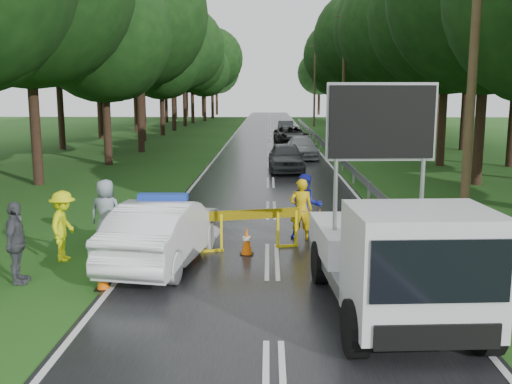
{
  "coord_description": "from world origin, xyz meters",
  "views": [
    {
      "loc": [
        -0.09,
        -13.22,
        4.03
      ],
      "look_at": [
        -0.44,
        2.27,
        1.3
      ],
      "focal_mm": 40.0,
      "sensor_mm": 36.0,
      "label": 1
    }
  ],
  "objects_px": {
    "barrier": "(250,220)",
    "civilian": "(306,207)",
    "queue_car_second": "(302,148)",
    "queue_car_first": "(286,157)",
    "officer": "(301,210)",
    "queue_car_fourth": "(286,128)",
    "work_truck": "(396,258)",
    "police_sedan": "(164,232)",
    "queue_car_third": "(291,135)"
  },
  "relations": [
    {
      "from": "civilian",
      "to": "queue_car_first",
      "type": "relative_size",
      "value": 0.42
    },
    {
      "from": "queue_car_fourth",
      "to": "civilian",
      "type": "bearing_deg",
      "value": -87.4
    },
    {
      "from": "queue_car_first",
      "to": "barrier",
      "type": "bearing_deg",
      "value": -97.27
    },
    {
      "from": "officer",
      "to": "queue_car_third",
      "type": "bearing_deg",
      "value": -90.66
    },
    {
      "from": "queue_car_third",
      "to": "queue_car_fourth",
      "type": "bearing_deg",
      "value": 84.73
    },
    {
      "from": "barrier",
      "to": "civilian",
      "type": "distance_m",
      "value": 1.96
    },
    {
      "from": "work_truck",
      "to": "queue_car_second",
      "type": "relative_size",
      "value": 1.2
    },
    {
      "from": "barrier",
      "to": "queue_car_first",
      "type": "xyz_separation_m",
      "value": [
        1.37,
        14.81,
        -0.07
      ]
    },
    {
      "from": "civilian",
      "to": "work_truck",
      "type": "bearing_deg",
      "value": -84.57
    },
    {
      "from": "work_truck",
      "to": "officer",
      "type": "relative_size",
      "value": 3.11
    },
    {
      "from": "queue_car_first",
      "to": "queue_car_second",
      "type": "relative_size",
      "value": 0.97
    },
    {
      "from": "officer",
      "to": "civilian",
      "type": "relative_size",
      "value": 0.95
    },
    {
      "from": "queue_car_first",
      "to": "queue_car_fourth",
      "type": "bearing_deg",
      "value": 86.39
    },
    {
      "from": "police_sedan",
      "to": "queue_car_fourth",
      "type": "xyz_separation_m",
      "value": [
        4.05,
        40.93,
        -0.1
      ]
    },
    {
      "from": "work_truck",
      "to": "queue_car_first",
      "type": "xyz_separation_m",
      "value": [
        -1.38,
        19.23,
        -0.39
      ]
    },
    {
      "from": "queue_car_first",
      "to": "officer",
      "type": "bearing_deg",
      "value": -91.99
    },
    {
      "from": "barrier",
      "to": "civilian",
      "type": "relative_size",
      "value": 1.38
    },
    {
      "from": "officer",
      "to": "queue_car_first",
      "type": "height_order",
      "value": "officer"
    },
    {
      "from": "officer",
      "to": "queue_car_second",
      "type": "height_order",
      "value": "officer"
    },
    {
      "from": "queue_car_third",
      "to": "barrier",
      "type": "bearing_deg",
      "value": -100.4
    },
    {
      "from": "queue_car_first",
      "to": "queue_car_third",
      "type": "bearing_deg",
      "value": 84.87
    },
    {
      "from": "officer",
      "to": "queue_car_first",
      "type": "xyz_separation_m",
      "value": [
        0.0,
        13.81,
        -0.12
      ]
    },
    {
      "from": "police_sedan",
      "to": "queue_car_second",
      "type": "bearing_deg",
      "value": -92.51
    },
    {
      "from": "police_sedan",
      "to": "queue_car_fourth",
      "type": "height_order",
      "value": "police_sedan"
    },
    {
      "from": "queue_car_third",
      "to": "queue_car_fourth",
      "type": "distance_m",
      "value": 9.3
    },
    {
      "from": "queue_car_second",
      "to": "queue_car_fourth",
      "type": "relative_size",
      "value": 1.1
    },
    {
      "from": "work_truck",
      "to": "civilian",
      "type": "distance_m",
      "value": 5.78
    },
    {
      "from": "officer",
      "to": "queue_car_fourth",
      "type": "bearing_deg",
      "value": -90.03
    },
    {
      "from": "civilian",
      "to": "queue_car_first",
      "type": "distance_m",
      "value": 13.59
    },
    {
      "from": "police_sedan",
      "to": "civilian",
      "type": "bearing_deg",
      "value": -135.98
    },
    {
      "from": "officer",
      "to": "civilian",
      "type": "bearing_deg",
      "value": -123.87
    },
    {
      "from": "queue_car_second",
      "to": "queue_car_fourth",
      "type": "distance_m",
      "value": 18.9
    },
    {
      "from": "officer",
      "to": "queue_car_second",
      "type": "relative_size",
      "value": 0.39
    },
    {
      "from": "work_truck",
      "to": "queue_car_fourth",
      "type": "height_order",
      "value": "work_truck"
    },
    {
      "from": "work_truck",
      "to": "barrier",
      "type": "distance_m",
      "value": 5.22
    },
    {
      "from": "work_truck",
      "to": "queue_car_third",
      "type": "bearing_deg",
      "value": 87.09
    },
    {
      "from": "queue_car_first",
      "to": "queue_car_third",
      "type": "xyz_separation_m",
      "value": [
        0.86,
        15.59,
        -0.04
      ]
    },
    {
      "from": "queue_car_second",
      "to": "civilian",
      "type": "bearing_deg",
      "value": -95.61
    },
    {
      "from": "barrier",
      "to": "queue_car_fourth",
      "type": "relative_size",
      "value": 0.62
    },
    {
      "from": "civilian",
      "to": "queue_car_third",
      "type": "relative_size",
      "value": 0.36
    },
    {
      "from": "barrier",
      "to": "queue_car_fourth",
      "type": "bearing_deg",
      "value": 72.46
    },
    {
      "from": "police_sedan",
      "to": "barrier",
      "type": "relative_size",
      "value": 1.93
    },
    {
      "from": "barrier",
      "to": "civilian",
      "type": "height_order",
      "value": "civilian"
    },
    {
      "from": "barrier",
      "to": "queue_car_second",
      "type": "relative_size",
      "value": 0.56
    },
    {
      "from": "work_truck",
      "to": "queue_car_first",
      "type": "distance_m",
      "value": 19.29
    },
    {
      "from": "work_truck",
      "to": "queue_car_second",
      "type": "bearing_deg",
      "value": 86.74
    },
    {
      "from": "queue_car_second",
      "to": "queue_car_first",
      "type": "bearing_deg",
      "value": -103.57
    },
    {
      "from": "queue_car_first",
      "to": "queue_car_fourth",
      "type": "xyz_separation_m",
      "value": [
        0.7,
        24.9,
        -0.07
      ]
    },
    {
      "from": "police_sedan",
      "to": "queue_car_second",
      "type": "relative_size",
      "value": 1.09
    },
    {
      "from": "barrier",
      "to": "queue_car_third",
      "type": "height_order",
      "value": "queue_car_third"
    }
  ]
}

